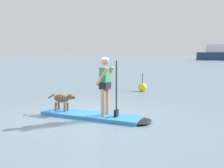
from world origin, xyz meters
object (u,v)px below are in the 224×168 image
at_px(person_paddler, 106,82).
at_px(marker_buoy, 142,87).
at_px(dog, 63,99).
at_px(moored_boat_port, 220,54).
at_px(paddleboard, 98,116).

relative_size(person_paddler, marker_buoy, 1.84).
height_order(person_paddler, marker_buoy, person_paddler).
xyz_separation_m(dog, marker_buoy, (-0.60, 5.65, -0.26)).
bearing_deg(moored_boat_port, marker_buoy, -77.54).
distance_m(dog, marker_buoy, 5.68).
xyz_separation_m(person_paddler, marker_buoy, (-2.03, 5.28, -0.85)).
height_order(moored_boat_port, marker_buoy, moored_boat_port).
bearing_deg(marker_buoy, moored_boat_port, 102.46).
bearing_deg(paddleboard, dog, -165.77).
bearing_deg(paddleboard, person_paddler, 14.23).
xyz_separation_m(person_paddler, moored_boat_port, (-15.51, 66.30, 0.53)).
relative_size(paddleboard, moored_boat_port, 0.27).
distance_m(person_paddler, dog, 1.59).
bearing_deg(dog, marker_buoy, 96.02).
bearing_deg(person_paddler, moored_boat_port, 103.17).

